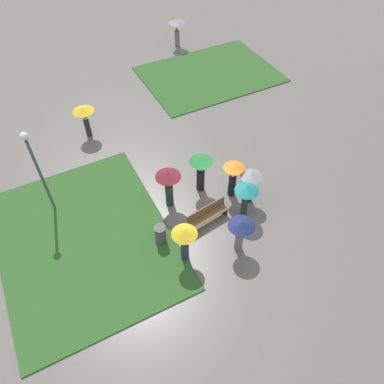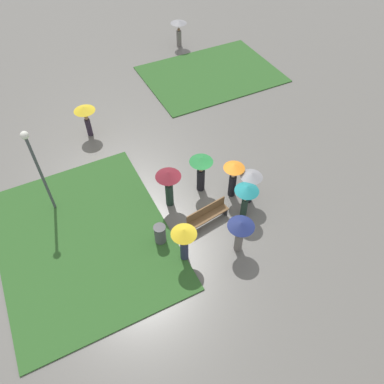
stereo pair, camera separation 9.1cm
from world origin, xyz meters
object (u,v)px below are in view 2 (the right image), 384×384
trash_bin (160,234)px  crowd_person_grey (251,182)px  crowd_person_orange (233,174)px  crowd_person_yellow (184,237)px  crowd_person_green (201,167)px  crowd_person_navy (240,230)px  crowd_person_teal (246,193)px  park_bench (207,214)px  lone_walker_mid_plaza (85,113)px  lone_walker_far_path (179,28)px  lamp_post (36,163)px  crowd_person_maroon (169,181)px

trash_bin → crowd_person_grey: (4.46, 0.26, 0.74)m
crowd_person_orange → crowd_person_yellow: bearing=-90.3°
trash_bin → crowd_person_green: (2.88, 1.88, 0.91)m
crowd_person_navy → crowd_person_teal: bearing=-62.6°
park_bench → crowd_person_teal: size_ratio=1.12×
lone_walker_mid_plaza → crowd_person_teal: bearing=-8.8°
trash_bin → crowd_person_navy: crowd_person_navy is taller
lone_walker_mid_plaza → crowd_person_orange: bearing=-4.1°
crowd_person_navy → lone_walker_far_path: size_ratio=0.95×
crowd_person_green → crowd_person_grey: crowd_person_green is taller
lamp_post → crowd_person_orange: 8.18m
park_bench → crowd_person_orange: bearing=18.3°
crowd_person_orange → crowd_person_yellow: (-3.46, -2.10, 0.09)m
crowd_person_teal → crowd_person_grey: size_ratio=1.01×
lone_walker_far_path → crowd_person_orange: bearing=-20.3°
crowd_person_teal → crowd_person_green: crowd_person_green is taller
crowd_person_grey → lone_walker_far_path: lone_walker_far_path is taller
park_bench → crowd_person_teal: (1.63, -0.38, 0.93)m
crowd_person_grey → crowd_person_orange: bearing=77.7°
crowd_person_navy → lone_walker_mid_plaza: bearing=-4.9°
park_bench → crowd_person_orange: 2.15m
crowd_person_teal → trash_bin: bearing=168.1°
trash_bin → crowd_person_navy: (2.68, -1.76, 0.78)m
crowd_person_maroon → park_bench: bearing=-30.9°
crowd_person_navy → lamp_post: bearing=24.8°
trash_bin → crowd_person_teal: crowd_person_teal is taller
crowd_person_green → lone_walker_mid_plaza: 7.14m
lamp_post → crowd_person_grey: lamp_post is taller
park_bench → lone_walker_far_path: bearing=60.5°
trash_bin → crowd_person_yellow: crowd_person_yellow is taller
crowd_person_orange → crowd_person_maroon: size_ratio=0.96×
lamp_post → crowd_person_teal: lamp_post is taller
crowd_person_teal → crowd_person_grey: crowd_person_teal is taller
lamp_post → crowd_person_maroon: bearing=-24.2°
crowd_person_green → crowd_person_teal: bearing=152.7°
park_bench → crowd_person_maroon: crowd_person_maroon is taller
park_bench → crowd_person_grey: size_ratio=1.13×
lamp_post → lone_walker_far_path: bearing=43.9°
lamp_post → crowd_person_grey: 8.88m
crowd_person_orange → crowd_person_maroon: 2.89m
trash_bin → crowd_person_maroon: 2.30m
crowd_person_teal → lone_walker_far_path: 15.85m
trash_bin → crowd_person_green: size_ratio=0.48×
crowd_person_navy → trash_bin: bearing=33.5°
crowd_person_yellow → lone_walker_mid_plaza: (-1.11, 9.30, 0.01)m
lone_walker_far_path → lamp_post: bearing=-50.3°
lone_walker_far_path → lone_walker_mid_plaza: size_ratio=1.01×
crowd_person_maroon → lone_walker_mid_plaza: crowd_person_maroon is taller
park_bench → lone_walker_far_path: size_ratio=1.10×
crowd_person_teal → crowd_person_orange: (0.14, 1.26, -0.08)m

